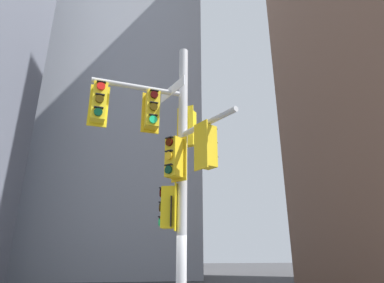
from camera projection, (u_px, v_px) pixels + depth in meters
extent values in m
cube|color=#9399A3|center=(128.00, 62.00, 38.91)|extent=(15.54, 15.54, 49.06)
cylinder|color=#B2B2B5|center=(182.00, 180.00, 7.83)|extent=(0.25, 0.25, 7.67)
cylinder|color=#B2B2B5|center=(139.00, 88.00, 8.25)|extent=(2.42, 0.58, 0.14)
cylinder|color=#B2B2B5|center=(207.00, 123.00, 7.48)|extent=(1.06, 1.83, 0.14)
cube|color=gold|center=(150.00, 113.00, 8.33)|extent=(0.48, 0.12, 1.14)
cube|color=gold|center=(152.00, 110.00, 8.16)|extent=(0.40, 0.40, 1.00)
cylinder|color=#360605|center=(154.00, 95.00, 8.10)|extent=(0.21, 0.10, 0.20)
cube|color=black|center=(155.00, 91.00, 8.14)|extent=(0.23, 0.11, 0.02)
cylinder|color=#3C2C06|center=(154.00, 107.00, 7.99)|extent=(0.21, 0.10, 0.20)
cube|color=black|center=(154.00, 103.00, 8.02)|extent=(0.23, 0.11, 0.02)
cylinder|color=#19C672|center=(153.00, 119.00, 7.87)|extent=(0.21, 0.10, 0.20)
cube|color=black|center=(153.00, 115.00, 7.90)|extent=(0.23, 0.11, 0.02)
cube|color=yellow|center=(99.00, 106.00, 7.92)|extent=(0.48, 0.12, 1.14)
cube|color=yellow|center=(99.00, 102.00, 7.75)|extent=(0.40, 0.40, 1.00)
cylinder|color=red|center=(101.00, 86.00, 7.69)|extent=(0.21, 0.10, 0.20)
cube|color=black|center=(102.00, 82.00, 7.72)|extent=(0.23, 0.11, 0.02)
cylinder|color=#3C2C06|center=(100.00, 99.00, 7.57)|extent=(0.21, 0.10, 0.20)
cube|color=black|center=(100.00, 94.00, 7.60)|extent=(0.23, 0.11, 0.02)
cylinder|color=#06311C|center=(98.00, 112.00, 7.45)|extent=(0.21, 0.10, 0.20)
cube|color=black|center=(99.00, 107.00, 7.49)|extent=(0.23, 0.11, 0.02)
cube|color=gold|center=(201.00, 145.00, 7.17)|extent=(0.25, 0.44, 1.14)
cube|color=gold|center=(207.00, 147.00, 7.28)|extent=(0.46, 0.46, 1.00)
cylinder|color=#360605|center=(213.00, 135.00, 7.51)|extent=(0.15, 0.20, 0.20)
cube|color=black|center=(213.00, 130.00, 7.55)|extent=(0.17, 0.23, 0.02)
cylinder|color=#3C2C06|center=(214.00, 148.00, 7.39)|extent=(0.15, 0.20, 0.20)
cube|color=black|center=(214.00, 144.00, 7.44)|extent=(0.17, 0.23, 0.02)
cylinder|color=#19C672|center=(214.00, 163.00, 7.28)|extent=(0.15, 0.20, 0.20)
cube|color=black|center=(214.00, 158.00, 7.32)|extent=(0.17, 0.23, 0.02)
cube|color=gold|center=(179.00, 159.00, 7.90)|extent=(0.35, 0.37, 1.14)
cube|color=gold|center=(174.00, 158.00, 7.76)|extent=(0.48, 0.48, 1.00)
cylinder|color=#360605|center=(169.00, 142.00, 7.72)|extent=(0.18, 0.19, 0.20)
cube|color=black|center=(169.00, 138.00, 7.76)|extent=(0.20, 0.21, 0.02)
cylinder|color=yellow|center=(169.00, 156.00, 7.61)|extent=(0.18, 0.19, 0.20)
cube|color=black|center=(169.00, 151.00, 7.64)|extent=(0.20, 0.21, 0.02)
cylinder|color=#06311C|center=(169.00, 170.00, 7.49)|extent=(0.18, 0.19, 0.20)
cube|color=black|center=(168.00, 165.00, 7.53)|extent=(0.20, 0.21, 0.02)
cube|color=yellow|center=(177.00, 207.00, 7.62)|extent=(0.16, 0.47, 1.14)
cube|color=yellow|center=(169.00, 207.00, 7.64)|extent=(0.42, 0.42, 1.00)
cylinder|color=#360605|center=(161.00, 193.00, 7.78)|extent=(0.11, 0.21, 0.20)
cube|color=black|center=(161.00, 189.00, 7.82)|extent=(0.13, 0.23, 0.02)
cylinder|color=#3C2C06|center=(161.00, 207.00, 7.66)|extent=(0.11, 0.21, 0.20)
cube|color=black|center=(161.00, 203.00, 7.71)|extent=(0.13, 0.23, 0.02)
cylinder|color=#19C672|center=(160.00, 222.00, 7.55)|extent=(0.11, 0.21, 0.20)
cube|color=black|center=(160.00, 217.00, 7.59)|extent=(0.13, 0.23, 0.02)
cube|color=yellow|center=(185.00, 126.00, 8.45)|extent=(0.41, 0.30, 1.14)
cube|color=yellow|center=(188.00, 128.00, 8.61)|extent=(0.47, 0.47, 1.00)
cylinder|color=#360605|center=(191.00, 119.00, 8.90)|extent=(0.20, 0.16, 0.20)
cube|color=black|center=(192.00, 115.00, 8.94)|extent=(0.22, 0.18, 0.02)
cylinder|color=#3C2C06|center=(191.00, 131.00, 8.78)|extent=(0.20, 0.16, 0.20)
cube|color=black|center=(192.00, 127.00, 8.83)|extent=(0.22, 0.18, 0.02)
cylinder|color=#19C672|center=(191.00, 142.00, 8.66)|extent=(0.20, 0.16, 0.20)
cube|color=black|center=(192.00, 138.00, 8.71)|extent=(0.22, 0.18, 0.02)
cube|color=white|center=(172.00, 90.00, 8.47)|extent=(0.53, 1.14, 0.28)
cube|color=#19479E|center=(172.00, 90.00, 8.47)|extent=(0.51, 1.10, 0.24)
cube|color=red|center=(176.00, 155.00, 8.19)|extent=(0.49, 0.44, 0.80)
cube|color=white|center=(176.00, 155.00, 8.19)|extent=(0.45, 0.41, 0.76)
cube|color=black|center=(173.00, 212.00, 7.59)|extent=(0.19, 0.58, 0.72)
cube|color=white|center=(173.00, 212.00, 7.59)|extent=(0.17, 0.54, 0.68)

